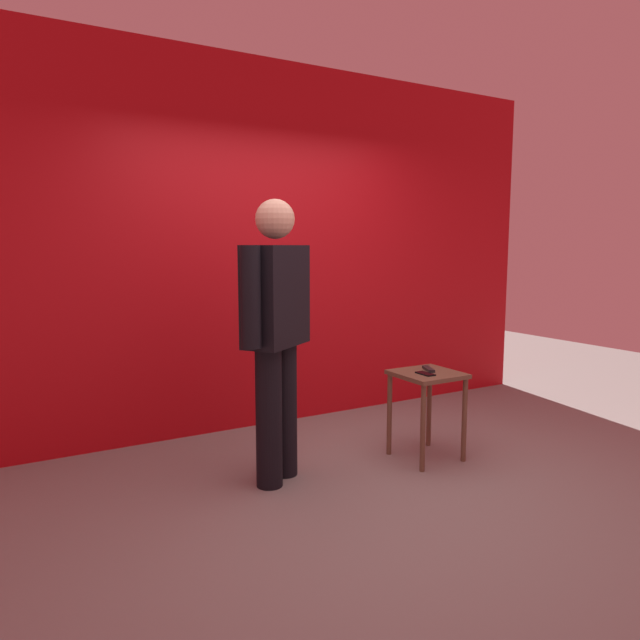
% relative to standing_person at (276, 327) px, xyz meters
% --- Properties ---
extents(ground_plane, '(12.00, 12.00, 0.00)m').
position_rel_standing_person_xyz_m(ground_plane, '(0.49, -0.47, -1.02)').
color(ground_plane, gray).
extents(back_wall_red, '(5.66, 0.12, 3.04)m').
position_rel_standing_person_xyz_m(back_wall_red, '(0.49, 1.19, 0.50)').
color(back_wall_red, '#B30D14').
rests_on(back_wall_red, ground_plane).
extents(standing_person, '(0.65, 0.51, 1.82)m').
position_rel_standing_person_xyz_m(standing_person, '(0.00, 0.00, 0.00)').
color(standing_person, black).
rests_on(standing_person, ground_plane).
extents(side_table, '(0.44, 0.44, 0.63)m').
position_rel_standing_person_xyz_m(side_table, '(1.11, -0.17, -0.51)').
color(side_table, brown).
rests_on(side_table, ground_plane).
extents(cell_phone, '(0.07, 0.14, 0.01)m').
position_rel_standing_person_xyz_m(cell_phone, '(1.05, -0.22, -0.38)').
color(cell_phone, black).
rests_on(cell_phone, side_table).
extents(tv_remote, '(0.11, 0.17, 0.02)m').
position_rel_standing_person_xyz_m(tv_remote, '(1.15, -0.13, -0.37)').
color(tv_remote, black).
rests_on(tv_remote, side_table).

